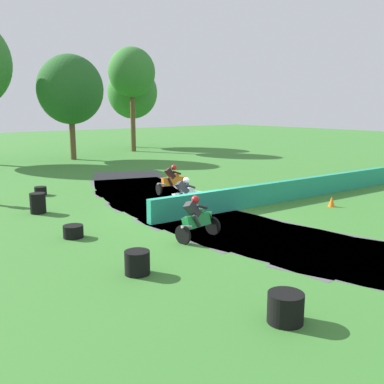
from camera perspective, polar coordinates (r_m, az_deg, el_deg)
The scene contains 15 objects.
ground_plane at distance 17.08m, azimuth 0.47°, elevation -3.13°, with size 120.00×120.00×0.00m, color #38752D.
track_asphalt at distance 17.53m, azimuth 2.52°, elevation -2.75°, with size 8.01×25.83×0.01m.
safety_barrier at distance 20.45m, azimuth 12.49°, elevation 0.27°, with size 0.30×14.64×0.90m, color #239375.
motorcycle_lead_orange at distance 21.37m, azimuth -2.38°, elevation 1.55°, with size 1.71×0.96×1.42m.
motorcycle_chase_white at distance 17.73m, azimuth -0.71°, elevation -0.44°, with size 1.71×0.92×1.43m.
motorcycle_trailing_green at distance 14.18m, azimuth 0.73°, elevation -3.40°, with size 1.67×0.95×1.43m.
tire_stack_near at distance 22.25m, azimuth -18.80°, elevation 0.14°, with size 0.56×0.56×0.40m.
tire_stack_mid_a at distance 18.51m, azimuth -19.11°, elevation -1.36°, with size 0.61×0.61×0.80m.
tire_stack_mid_b at distance 14.84m, azimuth -14.95°, elevation -4.89°, with size 0.64×0.64×0.40m.
tire_stack_far at distance 11.39m, azimuth -7.02°, elevation -8.94°, with size 0.64×0.64×0.60m.
tire_stack_extra_a at distance 9.14m, azimuth 11.87°, elevation -14.28°, with size 0.72×0.72×0.60m.
traffic_cone at distance 19.55m, azimuth 17.43°, elevation -1.16°, with size 0.28×0.28×0.44m, color orange.
tree_far_left at distance 45.88m, azimuth -7.63°, elevation 12.50°, with size 4.93×4.93×8.04m.
tree_far_right at distance 36.15m, azimuth -15.31°, elevation 12.51°, with size 5.02×5.02×8.01m.
tree_behind_barrier at distance 41.71m, azimuth -7.72°, elevation 14.88°, with size 4.20×4.20×9.32m.
Camera 1 is at (-10.40, -12.88, 4.17)m, focal length 41.70 mm.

